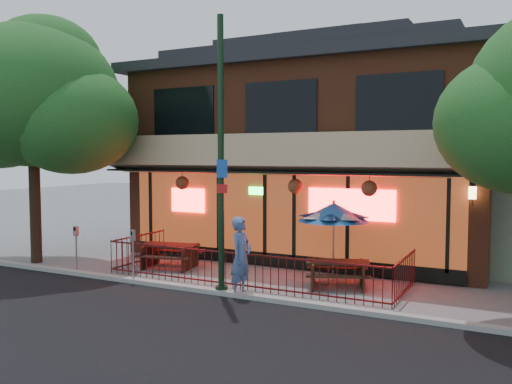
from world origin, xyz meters
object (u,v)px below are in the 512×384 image
street_tree_left (35,89)px  pedestrian (241,256)px  parking_meter_near (133,247)px  parking_meter_far (76,242)px  picnic_table_right (338,270)px  picnic_table_left (170,252)px  patio_umbrella (334,212)px  street_light (221,170)px

street_tree_left → pedestrian: street_tree_left is taller
parking_meter_near → parking_meter_far: parking_meter_near is taller
parking_meter_far → picnic_table_right: bearing=15.2°
picnic_table_left → parking_meter_near: 2.04m
patio_umbrella → pedestrian: bearing=-120.1°
street_light → patio_umbrella: street_light is taller
picnic_table_right → parking_meter_far: bearing=-164.8°
pedestrian → parking_meter_far: bearing=92.6°
street_light → picnic_table_right: street_light is taller
street_light → picnic_table_right: 4.13m
pedestrian → parking_meter_near: 3.40m
picnic_table_left → pedestrian: (3.59, -1.92, 0.51)m
picnic_table_left → pedestrian: 4.11m
picnic_table_right → street_tree_left: bearing=-173.0°
parking_meter_far → pedestrian: bearing=0.7°
patio_umbrella → picnic_table_right: bearing=-61.9°
picnic_table_right → pedestrian: size_ratio=1.00×
picnic_table_right → parking_meter_near: 5.67m
street_tree_left → picnic_table_right: bearing=7.0°
street_light → parking_meter_far: 5.44m
patio_umbrella → parking_meter_far: (-7.05, -2.69, -0.97)m
picnic_table_left → street_tree_left: bearing=-164.9°
parking_meter_near → picnic_table_left: bearing=95.6°
patio_umbrella → pedestrian: 3.17m
picnic_table_right → street_light: bearing=-140.5°
patio_umbrella → parking_meter_far: 7.61m
street_light → parking_meter_near: bearing=179.9°
patio_umbrella → parking_meter_near: (-4.92, -2.67, -0.96)m
street_light → parking_meter_near: size_ratio=4.80×
street_light → picnic_table_left: (-3.05, 1.98, -2.66)m
picnic_table_left → picnic_table_right: (5.48, 0.03, -0.03)m
picnic_table_right → patio_umbrella: 1.66m
parking_meter_near → parking_meter_far: 2.12m
patio_umbrella → pedestrian: (-1.52, -2.62, -0.95)m
parking_meter_near → street_light: bearing=-0.1°
street_tree_left → patio_umbrella: size_ratio=3.53×
street_tree_left → patio_umbrella: (9.52, 1.88, -3.72)m
patio_umbrella → parking_meter_far: bearing=-159.1°
street_light → street_tree_left: street_tree_left is taller
street_light → pedestrian: 2.22m
street_tree_left → parking_meter_far: bearing=-18.0°
patio_umbrella → parking_meter_near: bearing=-151.5°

